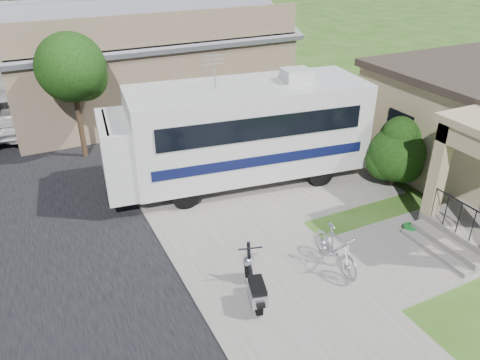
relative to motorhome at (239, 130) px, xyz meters
name	(u,v)px	position (x,y,z in m)	size (l,w,h in m)	color
ground	(300,261)	(-0.51, -4.67, -1.85)	(120.00, 120.00, 0.00)	#264813
sidewalk_slab	(150,134)	(-1.51, 5.33, -1.82)	(4.00, 80.00, 0.06)	#66645C
driveway_slab	(266,176)	(0.99, -0.17, -1.83)	(7.00, 6.00, 0.05)	#66645C
walk_slab	(417,251)	(2.49, -5.67, -1.83)	(4.00, 3.00, 0.05)	#66645C
warehouse	(143,63)	(-0.51, 9.30, 0.14)	(12.50, 8.40, 5.04)	brown
street_tree_a	(74,70)	(-4.21, 4.38, 1.40)	(2.44, 2.40, 4.58)	#302315
street_tree_b	(42,22)	(-4.21, 14.38, 1.54)	(2.44, 2.40, 4.73)	#302315
street_tree_c	(29,6)	(-4.21, 23.38, 1.25)	(2.44, 2.40, 4.42)	#302315
motorhome	(239,130)	(0.00, 0.00, 0.00)	(8.69, 3.71, 4.32)	beige
shrub	(397,151)	(4.47, -2.52, -0.61)	(1.98, 1.89, 2.43)	#302315
scooter	(254,285)	(-2.26, -5.43, -1.37)	(0.77, 1.61, 1.08)	black
bicycle	(336,251)	(0.10, -5.27, -1.31)	(0.51, 1.80, 1.08)	#B4B3BB
pickup_truck	(15,109)	(-6.36, 8.76, -1.04)	(2.71, 5.87, 1.63)	white
garden_hose	(410,229)	(2.99, -4.91, -1.76)	(0.40, 0.40, 0.18)	#146722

